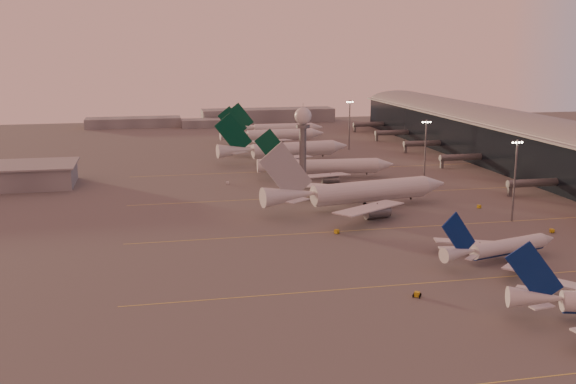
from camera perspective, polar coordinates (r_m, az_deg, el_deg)
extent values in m
plane|color=#545151|center=(144.95, 10.36, -9.13)|extent=(700.00, 700.00, 0.00)
cube|color=#DBC64D|center=(166.32, 18.72, -6.74)|extent=(180.00, 0.25, 0.02)
cube|color=#DBC64D|center=(204.36, 12.34, -2.80)|extent=(180.00, 0.25, 0.02)
cube|color=#DBC64D|center=(244.77, 8.04, -0.11)|extent=(180.00, 0.25, 0.02)
cube|color=#DBC64D|center=(291.26, 4.69, 1.99)|extent=(180.00, 0.25, 0.02)
cube|color=black|center=(287.45, 22.19, 2.78)|extent=(36.00, 360.00, 18.00)
cylinder|color=slate|center=(286.22, 22.33, 4.56)|extent=(10.08, 360.00, 10.08)
cube|color=slate|center=(286.19, 22.34, 4.59)|extent=(40.00, 362.00, 0.80)
cylinder|color=#5A5C61|center=(254.35, 20.24, 0.74)|extent=(22.00, 2.80, 2.80)
cube|color=#5A5C61|center=(249.65, 18.26, 0.14)|extent=(1.20, 1.20, 4.40)
cylinder|color=#5A5C61|center=(302.27, 14.64, 2.87)|extent=(22.00, 2.80, 2.80)
cube|color=#5A5C61|center=(298.33, 12.90, 2.39)|extent=(1.20, 1.20, 4.40)
cylinder|color=#5A5C61|center=(339.84, 11.49, 4.06)|extent=(22.00, 2.80, 2.80)
cube|color=#5A5C61|center=(336.34, 9.91, 3.64)|extent=(1.20, 1.20, 4.40)
cylinder|color=#5A5C61|center=(378.34, 8.97, 4.99)|extent=(22.00, 2.80, 2.80)
cube|color=#5A5C61|center=(375.20, 7.53, 4.62)|extent=(1.20, 1.20, 4.40)
cylinder|color=#5A5C61|center=(415.64, 7.01, 5.72)|extent=(22.00, 2.80, 2.80)
cube|color=#5A5C61|center=(412.78, 5.68, 5.38)|extent=(1.20, 1.20, 4.40)
cylinder|color=#5A5C61|center=(254.41, 1.26, 3.01)|extent=(2.60, 2.60, 22.00)
cylinder|color=#5A5C61|center=(252.77, 1.28, 5.58)|extent=(5.20, 5.20, 1.20)
sphere|color=silver|center=(252.33, 1.28, 6.46)|extent=(6.40, 6.40, 6.40)
cylinder|color=#5A5C61|center=(251.96, 1.28, 7.30)|extent=(0.16, 0.16, 2.00)
cylinder|color=#5A5C61|center=(212.99, 18.64, 0.89)|extent=(0.56, 0.56, 25.00)
cube|color=#5A5C61|center=(211.04, 18.86, 4.09)|extent=(3.60, 0.25, 0.25)
sphere|color=#FFEABF|center=(210.33, 18.50, 3.98)|extent=(0.56, 0.56, 0.56)
sphere|color=#FFEABF|center=(210.83, 18.74, 3.98)|extent=(0.56, 0.56, 0.56)
sphere|color=#FFEABF|center=(211.35, 18.97, 3.98)|extent=(0.56, 0.56, 0.56)
sphere|color=#FFEABF|center=(211.86, 19.21, 3.98)|extent=(0.56, 0.56, 0.56)
cylinder|color=#5A5C61|center=(258.93, 11.54, 3.26)|extent=(0.56, 0.56, 25.00)
cube|color=#5A5C61|center=(257.33, 11.65, 5.90)|extent=(3.60, 0.25, 0.25)
sphere|color=#FFEABF|center=(256.78, 11.34, 5.81)|extent=(0.56, 0.56, 0.56)
sphere|color=#FFEABF|center=(257.17, 11.54, 5.81)|extent=(0.56, 0.56, 0.56)
sphere|color=#FFEABF|center=(257.57, 11.75, 5.81)|extent=(0.56, 0.56, 0.56)
sphere|color=#FFEABF|center=(257.97, 11.95, 5.81)|extent=(0.56, 0.56, 0.56)
cylinder|color=#5A5C61|center=(341.89, 5.22, 5.66)|extent=(0.56, 0.56, 25.00)
cube|color=#5A5C61|center=(340.68, 5.26, 7.66)|extent=(3.60, 0.25, 0.25)
sphere|color=#FFEABF|center=(340.27, 5.02, 7.59)|extent=(0.56, 0.56, 0.56)
sphere|color=#FFEABF|center=(340.56, 5.18, 7.59)|extent=(0.56, 0.56, 0.56)
sphere|color=#FFEABF|center=(340.86, 5.34, 7.60)|extent=(0.56, 0.56, 0.56)
sphere|color=#FFEABF|center=(341.16, 5.50, 7.60)|extent=(0.56, 0.56, 0.56)
cube|color=slate|center=(447.03, -12.95, 5.77)|extent=(60.00, 18.00, 6.00)
cube|color=slate|center=(464.20, -1.71, 6.51)|extent=(90.00, 20.00, 9.00)
cube|color=slate|center=(439.19, -6.40, 5.83)|extent=(40.00, 15.00, 5.00)
cone|color=silver|center=(141.02, 20.15, -8.63)|extent=(11.13, 7.04, 4.20)
cube|color=navy|center=(139.16, 20.10, -6.63)|extent=(11.14, 3.74, 12.52)
cube|color=silver|center=(136.71, 20.68, -9.30)|extent=(5.00, 2.52, 0.28)
cube|color=silver|center=(145.31, 19.68, -7.92)|extent=(4.72, 4.57, 0.28)
cylinder|color=silver|center=(176.65, 18.15, -4.53)|extent=(22.42, 9.26, 3.78)
cylinder|color=navy|center=(176.89, 18.13, -4.80)|extent=(21.72, 8.13, 2.72)
cone|color=silver|center=(185.97, 21.06, -3.91)|extent=(5.11, 4.74, 3.78)
cone|color=silver|center=(166.12, 14.27, -5.19)|extent=(9.96, 6.01, 3.78)
cube|color=silver|center=(166.93, 19.04, -5.82)|extent=(14.32, 13.61, 1.19)
cylinder|color=slate|center=(170.76, 19.11, -6.03)|extent=(4.77, 3.46, 2.45)
cube|color=slate|center=(170.44, 19.13, -5.69)|extent=(0.35, 0.32, 1.51)
cube|color=silver|center=(179.65, 14.82, -4.26)|extent=(16.47, 7.32, 1.19)
cylinder|color=slate|center=(180.35, 15.90, -4.83)|extent=(4.77, 3.46, 2.45)
cube|color=slate|center=(180.04, 15.92, -4.51)|extent=(0.35, 0.32, 1.51)
cube|color=navy|center=(164.49, 14.24, -3.67)|extent=(10.12, 2.96, 11.26)
cube|color=silver|center=(163.07, 15.27, -5.55)|extent=(4.31, 4.02, 0.25)
cube|color=silver|center=(169.20, 13.34, -4.78)|extent=(4.53, 2.42, 0.25)
cylinder|color=black|center=(183.25, 19.98, -4.91)|extent=(0.50, 0.50, 0.99)
cylinder|color=black|center=(177.64, 17.19, -5.23)|extent=(1.18, 0.76, 1.09)
cylinder|color=black|center=(174.70, 18.18, -5.60)|extent=(1.18, 0.76, 1.09)
cylinder|color=silver|center=(222.29, 7.00, -0.19)|extent=(41.58, 13.95, 6.42)
cylinder|color=silver|center=(222.61, 6.99, -0.55)|extent=(40.43, 12.03, 4.62)
cone|color=silver|center=(235.21, 12.20, 0.32)|extent=(9.01, 7.79, 6.42)
cone|color=silver|center=(209.45, 0.05, -0.66)|extent=(18.13, 9.52, 6.42)
cube|color=silver|center=(203.27, 6.91, -1.72)|extent=(27.29, 23.78, 1.91)
cylinder|color=slate|center=(209.72, 7.53, -2.02)|extent=(8.59, 5.58, 4.17)
cube|color=slate|center=(209.36, 7.55, -1.63)|extent=(0.35, 0.31, 2.57)
cube|color=silver|center=(232.75, 2.77, 0.18)|extent=(30.20, 15.29, 1.91)
cylinder|color=slate|center=(231.94, 4.30, -0.54)|extent=(8.59, 5.58, 4.17)
cube|color=slate|center=(231.61, 4.30, -0.19)|extent=(0.35, 0.31, 2.57)
cube|color=#9A9CA1|center=(207.53, -0.16, 1.36)|extent=(17.56, 3.67, 19.06)
cube|color=silver|center=(202.17, 0.84, -1.09)|extent=(8.16, 7.15, 0.26)
cube|color=silver|center=(216.46, -0.85, -0.18)|extent=(8.46, 4.97, 0.26)
cylinder|color=black|center=(231.16, 10.34, -0.81)|extent=(0.52, 0.52, 1.04)
cylinder|color=black|center=(223.52, 5.95, -1.12)|extent=(1.22, 0.72, 1.14)
cylinder|color=black|center=(219.65, 6.52, -1.37)|extent=(1.22, 0.72, 1.14)
cylinder|color=silver|center=(269.89, 4.04, 2.00)|extent=(34.40, 8.14, 5.50)
cylinder|color=silver|center=(270.11, 4.03, 1.74)|extent=(33.60, 6.55, 3.96)
cone|color=silver|center=(274.66, 8.20, 2.09)|extent=(7.00, 5.99, 5.50)
cone|color=silver|center=(266.01, -1.08, 2.02)|extent=(14.68, 6.59, 5.50)
cube|color=silver|center=(254.67, 2.82, 1.16)|extent=(24.97, 15.13, 1.63)
cylinder|color=slate|center=(259.15, 3.59, 0.84)|extent=(6.85, 4.08, 3.57)
cube|color=slate|center=(258.89, 3.60, 1.12)|extent=(0.30, 0.26, 2.20)
cube|color=silver|center=(282.42, 1.78, 2.30)|extent=(23.95, 18.12, 1.63)
cylinder|color=slate|center=(280.25, 2.73, 1.74)|extent=(6.85, 4.08, 3.57)
cube|color=slate|center=(280.01, 2.73, 2.00)|extent=(0.30, 0.26, 2.20)
cube|color=#033725|center=(264.81, -1.24, 3.42)|extent=(15.10, 1.51, 16.26)
cube|color=silver|center=(259.51, -0.96, 1.79)|extent=(7.04, 4.72, 0.24)
cube|color=silver|center=(272.40, -1.28, 2.30)|extent=(6.94, 5.48, 0.24)
cylinder|color=black|center=(273.39, 6.68, 1.35)|extent=(0.47, 0.47, 0.95)
cylinder|color=black|center=(271.99, 3.37, 1.37)|extent=(1.08, 0.55, 1.04)
cylinder|color=black|center=(267.98, 3.54, 1.20)|extent=(1.08, 0.55, 1.04)
cylinder|color=silver|center=(308.14, 0.46, 3.44)|extent=(39.27, 11.95, 6.25)
cylinder|color=silver|center=(308.37, 0.46, 3.18)|extent=(38.24, 10.11, 4.50)
cone|color=silver|center=(317.09, 4.37, 3.66)|extent=(8.35, 7.30, 6.25)
cone|color=silver|center=(299.36, -4.47, 3.29)|extent=(17.01, 8.60, 6.25)
cube|color=silver|center=(289.94, -0.15, 2.65)|extent=(26.49, 22.00, 1.85)
cylinder|color=slate|center=(295.59, 0.45, 2.33)|extent=(8.02, 5.14, 4.06)
cube|color=slate|center=(295.34, 0.45, 2.62)|extent=(0.36, 0.31, 2.50)
cube|color=silver|center=(320.29, -2.19, 3.58)|extent=(28.71, 15.52, 1.85)
cylinder|color=slate|center=(318.62, -1.16, 3.07)|extent=(8.02, 5.14, 4.06)
cube|color=slate|center=(318.38, -1.16, 3.34)|extent=(0.36, 0.31, 2.50)
cube|color=#033725|center=(298.04, -4.65, 4.70)|extent=(17.07, 2.93, 18.50)
cube|color=silver|center=(292.15, -4.11, 3.10)|extent=(7.78, 6.57, 0.27)
cube|color=silver|center=(306.39, -4.91, 3.52)|extent=(8.00, 4.93, 0.27)
cylinder|color=black|center=(314.30, 2.97, 2.89)|extent=(0.54, 0.54, 1.08)
cylinder|color=black|center=(309.87, -0.24, 2.78)|extent=(1.25, 0.71, 1.19)
cylinder|color=black|center=(305.49, 0.07, 2.64)|extent=(1.25, 0.71, 1.19)
cylinder|color=silver|center=(361.16, -0.69, 4.71)|extent=(35.24, 7.23, 5.65)
cylinder|color=silver|center=(361.33, -0.69, 4.51)|extent=(34.47, 5.62, 4.07)
cone|color=silver|center=(366.71, 2.49, 4.82)|extent=(7.03, 5.95, 5.65)
cone|color=silver|center=(355.95, -4.59, 4.67)|extent=(14.93, 6.31, 5.65)
cube|color=silver|center=(345.12, -1.50, 4.18)|extent=(24.89, 18.01, 1.67)
cylinder|color=slate|center=(349.79, -0.94, 3.91)|extent=(6.94, 3.97, 3.67)
cube|color=slate|center=(349.59, -0.94, 4.13)|extent=(0.30, 0.26, 2.26)
cube|color=silver|center=(373.59, -2.53, 4.81)|extent=(25.50, 16.23, 1.67)
cylinder|color=slate|center=(371.46, -1.77, 4.41)|extent=(6.94, 3.97, 3.67)
cube|color=slate|center=(371.27, -1.77, 4.61)|extent=(0.30, 0.26, 2.26)
cube|color=#033725|center=(354.97, -4.73, 5.75)|extent=(15.54, 1.04, 16.72)
cube|color=silver|center=(349.28, -4.44, 4.55)|extent=(7.17, 5.48, 0.24)
cube|color=silver|center=(362.51, -4.82, 4.83)|extent=(7.23, 5.03, 0.24)
cylinder|color=black|center=(365.05, 1.34, 4.24)|extent=(0.49, 0.49, 0.97)
cylinder|color=black|center=(363.04, -1.21, 4.20)|extent=(1.09, 0.53, 1.07)
cylinder|color=black|center=(358.92, -1.05, 4.11)|extent=(1.09, 0.53, 1.07)
cylinder|color=silver|center=(390.13, -0.41, 5.27)|extent=(33.63, 6.50, 5.40)
cylinder|color=silver|center=(390.28, -0.41, 5.09)|extent=(32.91, 4.97, 3.89)
cone|color=silver|center=(393.98, 2.47, 5.33)|extent=(6.65, 5.61, 5.40)
cone|color=silver|center=(386.77, -3.89, 5.28)|extent=(14.21, 5.86, 5.40)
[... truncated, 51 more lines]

